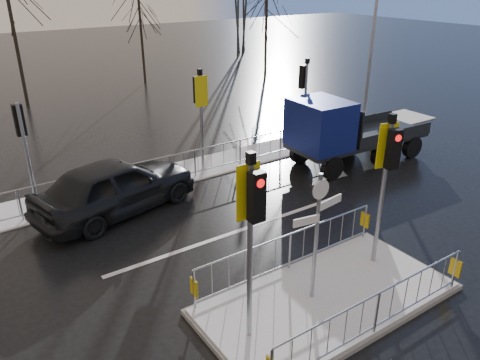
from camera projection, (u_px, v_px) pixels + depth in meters
ground at (327, 301)px, 10.80m from camera, size 120.00×120.00×0.00m
snow_verge at (164, 177)px, 17.29m from camera, size 30.00×2.00×0.04m
lane_markings at (337, 309)px, 10.55m from camera, size 8.00×11.38×0.01m
traffic_island at (327, 287)px, 10.65m from camera, size 6.00×3.04×4.15m
far_kerb_fixtures at (176, 154)px, 16.65m from camera, size 18.00×0.65×3.83m
car_far_lane at (116, 186)px, 14.49m from camera, size 5.56×3.25×1.78m
flatbed_truck at (336, 131)px, 17.72m from camera, size 5.97×2.42×2.72m
tree_far_a at (11, 16)px, 24.43m from camera, size 3.75×3.75×7.08m
tree_far_b at (140, 18)px, 30.30m from camera, size 3.25×3.25×6.14m
tree_far_c at (267, 1)px, 31.74m from camera, size 4.00×4.00×7.55m
street_lamp_right at (374, 35)px, 20.85m from camera, size 1.25×0.18×8.00m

